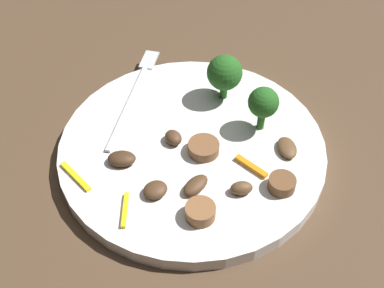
% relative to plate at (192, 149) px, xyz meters
% --- Properties ---
extents(ground_plane, '(1.40, 1.40, 0.00)m').
position_rel_plate_xyz_m(ground_plane, '(0.00, 0.00, -0.01)').
color(ground_plane, '#4C3826').
extents(plate, '(0.29, 0.29, 0.02)m').
position_rel_plate_xyz_m(plate, '(0.00, 0.00, 0.00)').
color(plate, white).
rests_on(plate, ground_plane).
extents(fork, '(0.18, 0.02, 0.00)m').
position_rel_plate_xyz_m(fork, '(0.08, 0.08, 0.01)').
color(fork, silver).
rests_on(fork, plate).
extents(broccoli_floret_0, '(0.03, 0.03, 0.05)m').
position_rel_plate_xyz_m(broccoli_floret_0, '(0.04, -0.07, 0.05)').
color(broccoli_floret_0, '#296420').
rests_on(broccoli_floret_0, plate).
extents(broccoli_floret_1, '(0.04, 0.04, 0.06)m').
position_rel_plate_xyz_m(broccoli_floret_1, '(0.08, -0.02, 0.04)').
color(broccoli_floret_1, '#296420').
rests_on(broccoli_floret_1, plate).
extents(sausage_slice_0, '(0.05, 0.05, 0.01)m').
position_rel_plate_xyz_m(sausage_slice_0, '(-0.01, -0.01, 0.01)').
color(sausage_slice_0, brown).
rests_on(sausage_slice_0, plate).
extents(sausage_slice_1, '(0.04, 0.04, 0.01)m').
position_rel_plate_xyz_m(sausage_slice_1, '(-0.09, -0.02, 0.02)').
color(sausage_slice_1, brown).
rests_on(sausage_slice_1, plate).
extents(sausage_slice_2, '(0.04, 0.04, 0.01)m').
position_rel_plate_xyz_m(sausage_slice_2, '(-0.04, -0.10, 0.01)').
color(sausage_slice_2, brown).
rests_on(sausage_slice_2, plate).
extents(mushroom_0, '(0.04, 0.03, 0.01)m').
position_rel_plate_xyz_m(mushroom_0, '(-0.06, -0.01, 0.01)').
color(mushroom_0, '#4C331E').
rests_on(mushroom_0, plate).
extents(mushroom_1, '(0.03, 0.03, 0.01)m').
position_rel_plate_xyz_m(mushroom_1, '(-0.00, 0.02, 0.01)').
color(mushroom_1, '#4C331E').
rests_on(mushroom_1, plate).
extents(mushroom_2, '(0.02, 0.03, 0.01)m').
position_rel_plate_xyz_m(mushroom_2, '(-0.06, -0.06, 0.01)').
color(mushroom_2, brown).
rests_on(mushroom_2, plate).
extents(mushroom_3, '(0.02, 0.03, 0.01)m').
position_rel_plate_xyz_m(mushroom_3, '(-0.04, 0.07, 0.01)').
color(mushroom_3, '#422B19').
rests_on(mushroom_3, plate).
extents(mushroom_4, '(0.03, 0.03, 0.01)m').
position_rel_plate_xyz_m(mushroom_4, '(-0.07, 0.02, 0.01)').
color(mushroom_4, '#4C331E').
rests_on(mushroom_4, plate).
extents(mushroom_5, '(0.04, 0.03, 0.01)m').
position_rel_plate_xyz_m(mushroom_5, '(0.01, -0.10, 0.01)').
color(mushroom_5, brown).
rests_on(mushroom_5, plate).
extents(pepper_strip_0, '(0.04, 0.01, 0.00)m').
position_rel_plate_xyz_m(pepper_strip_0, '(-0.10, 0.05, 0.01)').
color(pepper_strip_0, yellow).
rests_on(pepper_strip_0, plate).
extents(pepper_strip_1, '(0.03, 0.04, 0.00)m').
position_rel_plate_xyz_m(pepper_strip_1, '(-0.02, -0.07, 0.01)').
color(pepper_strip_1, orange).
rests_on(pepper_strip_1, plate).
extents(pepper_strip_2, '(0.03, 0.04, 0.00)m').
position_rel_plate_xyz_m(pepper_strip_2, '(-0.07, 0.11, 0.01)').
color(pepper_strip_2, yellow).
rests_on(pepper_strip_2, plate).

